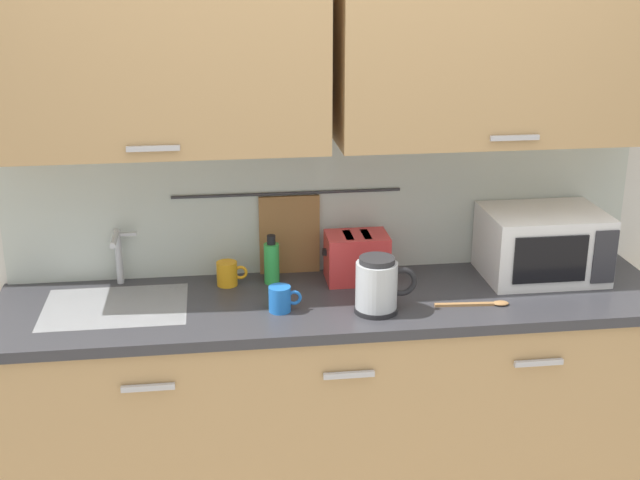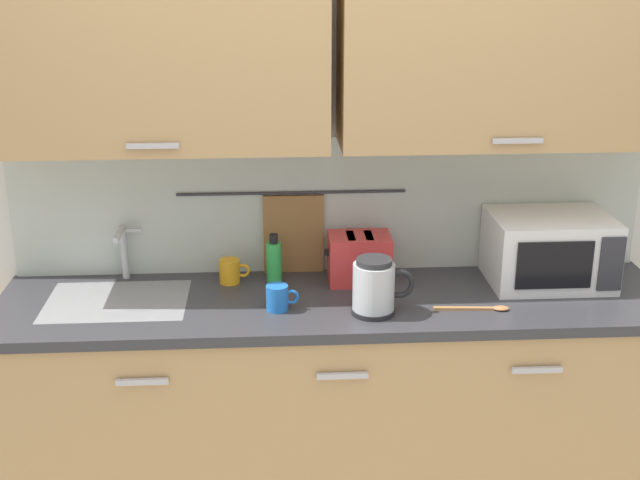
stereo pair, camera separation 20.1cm
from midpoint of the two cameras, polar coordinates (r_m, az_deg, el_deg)
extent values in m
cube|color=tan|center=(3.38, -0.70, -11.23)|extent=(2.50, 0.60, 0.86)
cube|color=#B7B7BC|center=(2.96, -13.50, -9.71)|extent=(0.18, 0.02, 0.02)
cube|color=#B7B7BC|center=(2.96, 0.00, -9.13)|extent=(0.18, 0.02, 0.02)
cube|color=#B7B7BC|center=(3.12, 12.76, -8.12)|extent=(0.18, 0.02, 0.02)
cube|color=#333338|center=(3.18, -0.73, -4.24)|extent=(2.53, 0.63, 0.04)
cube|color=#9EA0A5|center=(3.22, -15.37, -5.11)|extent=(0.52, 0.38, 0.09)
cube|color=silver|center=(3.36, -1.43, 3.80)|extent=(3.70, 0.06, 2.50)
cube|color=beige|center=(3.35, -1.35, 2.40)|extent=(2.50, 0.01, 0.55)
cube|color=tan|center=(3.06, -13.31, 12.25)|extent=(1.23, 0.33, 0.70)
cube|color=#B7B7BC|center=(2.94, -13.16, 6.03)|extent=(0.18, 0.01, 0.02)
cube|color=tan|center=(3.20, 10.56, 12.73)|extent=(1.23, 0.33, 0.70)
cube|color=#B7B7BC|center=(3.08, 11.20, 6.78)|extent=(0.18, 0.01, 0.02)
cylinder|color=#333338|center=(3.31, -3.97, 3.14)|extent=(0.90, 0.01, 0.01)
cube|color=olive|center=(3.36, -3.79, 0.18)|extent=(0.24, 0.02, 0.34)
cylinder|color=#B2B5BA|center=(3.38, -15.12, -1.10)|extent=(0.03, 0.03, 0.22)
cylinder|color=#B2B5BA|center=(3.27, -15.44, 0.05)|extent=(0.02, 0.16, 0.02)
cube|color=#B2B5BA|center=(3.34, -14.58, 0.37)|extent=(0.07, 0.02, 0.01)
cube|color=white|center=(3.41, 13.16, -0.27)|extent=(0.46, 0.34, 0.27)
cube|color=black|center=(3.25, 13.62, -1.32)|extent=(0.29, 0.01, 0.18)
cube|color=#2D2D33|center=(3.33, 17.07, -1.13)|extent=(0.09, 0.01, 0.21)
cylinder|color=black|center=(3.05, 1.90, -4.72)|extent=(0.16, 0.16, 0.02)
cylinder|color=#B2B7BC|center=(3.01, 1.92, -3.09)|extent=(0.15, 0.15, 0.17)
cylinder|color=#262628|center=(2.98, 1.94, -1.40)|extent=(0.13, 0.13, 0.02)
torus|color=black|center=(3.02, 3.67, -2.85)|extent=(0.11, 0.02, 0.11)
cylinder|color=green|center=(3.29, -5.04, -1.61)|extent=(0.06, 0.06, 0.16)
cylinder|color=black|center=(3.25, -5.09, 0.00)|extent=(0.03, 0.03, 0.04)
cylinder|color=blue|center=(3.05, -4.64, -4.02)|extent=(0.08, 0.08, 0.09)
torus|color=blue|center=(3.05, -3.66, -3.94)|extent=(0.06, 0.01, 0.06)
cube|color=red|center=(3.29, 0.75, -1.21)|extent=(0.24, 0.17, 0.19)
cube|color=black|center=(3.26, 0.15, 0.23)|extent=(0.03, 0.12, 0.01)
cube|color=black|center=(3.27, 1.37, 0.28)|extent=(0.03, 0.12, 0.01)
cube|color=black|center=(3.27, -1.47, -0.84)|extent=(0.02, 0.02, 0.02)
cylinder|color=orange|center=(3.30, -8.05, -2.28)|extent=(0.08, 0.08, 0.09)
torus|color=orange|center=(3.29, -7.15, -2.21)|extent=(0.06, 0.01, 0.06)
cube|color=#9E7042|center=(3.13, 7.92, -4.36)|extent=(0.22, 0.03, 0.01)
ellipsoid|color=#9E7042|center=(3.15, 10.33, -4.24)|extent=(0.06, 0.04, 0.01)
camera|label=1|loc=(0.10, -91.85, -0.65)|focal=47.36mm
camera|label=2|loc=(0.10, 88.15, 0.65)|focal=47.36mm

